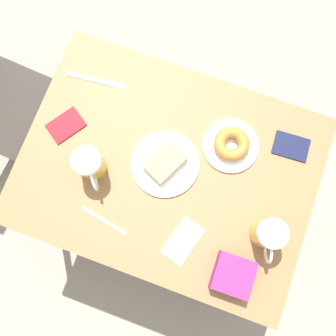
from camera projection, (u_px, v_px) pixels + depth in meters
name	position (u px, v px, depth m)	size (l,w,h in m)	color
ground_plane	(168.00, 193.00, 2.04)	(8.00, 8.00, 0.00)	gray
table	(168.00, 172.00, 1.39)	(0.77, 1.05, 0.72)	olive
plate_with_cake	(165.00, 163.00, 1.32)	(0.24, 0.24, 0.04)	white
plate_with_donut	(231.00, 144.00, 1.33)	(0.20, 0.20, 0.05)	white
beer_mug_left	(90.00, 165.00, 1.26)	(0.13, 0.11, 0.14)	gold
beer_mug_center	(268.00, 235.00, 1.22)	(0.14, 0.10, 0.14)	gold
napkin_folded	(183.00, 241.00, 1.28)	(0.17, 0.12, 0.00)	white
fork	(104.00, 221.00, 1.30)	(0.04, 0.18, 0.00)	silver
knife	(96.00, 80.00, 1.39)	(0.04, 0.23, 0.00)	silver
passport_near_edge	(66.00, 125.00, 1.36)	(0.15, 0.14, 0.01)	maroon
passport_far_edge	(291.00, 146.00, 1.34)	(0.09, 0.13, 0.01)	#141938
blue_pouch	(233.00, 275.00, 1.23)	(0.13, 0.13, 0.06)	#8C2366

